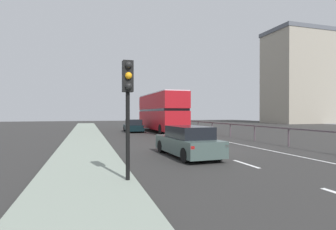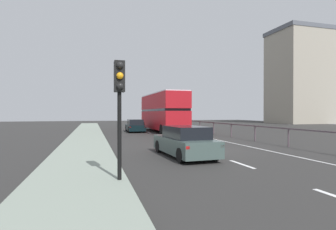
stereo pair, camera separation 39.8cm
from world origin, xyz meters
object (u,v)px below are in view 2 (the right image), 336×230
object	(u,v)px
hatchback_car_near	(184,142)
sedan_car_ahead	(135,126)
double_decker_bus_red	(162,111)
traffic_signal_pole	(119,91)

from	to	relation	value
hatchback_car_near	sedan_car_ahead	distance (m)	17.33
double_decker_bus_red	traffic_signal_pole	bearing A→B (deg)	-108.67
hatchback_car_near	sedan_car_ahead	xyz separation A→B (m)	(0.32, 17.33, -0.04)
traffic_signal_pole	hatchback_car_near	bearing A→B (deg)	50.51
hatchback_car_near	sedan_car_ahead	bearing A→B (deg)	85.99
double_decker_bus_red	hatchback_car_near	world-z (taller)	double_decker_bus_red
double_decker_bus_red	traffic_signal_pole	size ratio (longest dim) A/B	3.29
hatchback_car_near	double_decker_bus_red	bearing A→B (deg)	75.85
sedan_car_ahead	traffic_signal_pole	bearing A→B (deg)	-98.69
double_decker_bus_red	hatchback_car_near	xyz separation A→B (m)	(-3.32, -16.79, -1.58)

